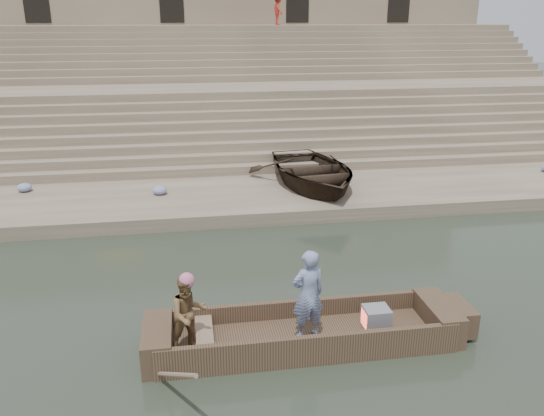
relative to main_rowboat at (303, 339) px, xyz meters
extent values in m
plane|color=#283225|center=(-0.24, -0.10, -0.11)|extent=(120.00, 120.00, 0.00)
cube|color=gray|center=(-0.24, 7.90, 0.09)|extent=(32.00, 4.00, 0.40)
cube|color=gray|center=(-0.24, 15.40, 1.29)|extent=(32.00, 3.00, 2.80)
cube|color=gray|center=(-0.24, 22.40, 2.49)|extent=(32.00, 3.00, 5.20)
cube|color=gray|center=(-0.24, 10.15, 0.24)|extent=(32.00, 0.50, 0.70)
cube|color=gray|center=(-0.24, 10.65, 0.39)|extent=(32.00, 0.50, 1.00)
cube|color=gray|center=(-0.24, 11.15, 0.54)|extent=(32.00, 0.50, 1.30)
cube|color=gray|center=(-0.24, 11.65, 0.69)|extent=(32.00, 0.50, 1.60)
cube|color=gray|center=(-0.24, 12.15, 0.84)|extent=(32.00, 0.50, 1.90)
cube|color=gray|center=(-0.24, 12.65, 0.99)|extent=(32.00, 0.50, 2.20)
cube|color=gray|center=(-0.24, 13.15, 1.14)|extent=(32.00, 0.50, 2.50)
cube|color=gray|center=(-0.24, 13.65, 1.29)|extent=(32.00, 0.50, 2.80)
cube|color=gray|center=(-0.24, 17.15, 1.44)|extent=(32.00, 0.50, 3.10)
cube|color=gray|center=(-0.24, 17.65, 1.59)|extent=(32.00, 0.50, 3.40)
cube|color=gray|center=(-0.24, 18.15, 1.74)|extent=(32.00, 0.50, 3.70)
cube|color=gray|center=(-0.24, 18.65, 1.89)|extent=(32.00, 0.50, 4.00)
cube|color=gray|center=(-0.24, 19.15, 2.04)|extent=(32.00, 0.50, 4.30)
cube|color=gray|center=(-0.24, 19.65, 2.19)|extent=(32.00, 0.50, 4.60)
cube|color=gray|center=(-0.24, 20.15, 2.34)|extent=(32.00, 0.50, 4.90)
cube|color=gray|center=(-0.24, 20.65, 2.49)|extent=(32.00, 0.50, 5.20)
cube|color=gray|center=(-0.24, 26.40, 5.49)|extent=(32.00, 5.00, 11.20)
cube|color=brown|center=(0.00, 0.00, 0.00)|extent=(5.00, 1.30, 0.22)
cube|color=brown|center=(0.00, -0.62, 0.17)|extent=(5.20, 0.12, 0.56)
cube|color=brown|center=(0.00, 0.62, 0.17)|extent=(5.20, 0.12, 0.56)
cube|color=brown|center=(-2.55, 0.00, 0.19)|extent=(0.50, 1.30, 0.60)
cube|color=brown|center=(2.55, 0.00, 0.19)|extent=(0.50, 1.30, 0.60)
cube|color=brown|center=(2.95, 0.00, 0.21)|extent=(0.35, 0.90, 0.50)
cube|color=#937A5B|center=(-1.75, 0.00, 0.29)|extent=(0.30, 1.20, 0.08)
cylinder|color=#937A5B|center=(-2.40, -0.90, 0.19)|extent=(1.03, 2.10, 1.36)
sphere|color=#D4688D|center=(-2.00, -0.14, 1.40)|extent=(0.26, 0.26, 0.26)
imported|color=navy|center=(0.05, -0.08, 0.94)|extent=(0.68, 0.52, 1.65)
imported|color=#277737|center=(-2.00, -0.14, 0.79)|extent=(0.79, 0.70, 1.35)
cube|color=slate|center=(1.35, 0.00, 0.31)|extent=(0.46, 0.42, 0.40)
cube|color=#E5593F|center=(1.14, 0.00, 0.31)|extent=(0.04, 0.34, 0.32)
imported|color=#2D2116|center=(2.09, 8.30, 0.79)|extent=(4.02, 5.24, 1.01)
imported|color=#AF281D|center=(3.40, 22.41, 5.85)|extent=(0.70, 1.05, 1.52)
ellipsoid|color=#3F5999|center=(-2.76, 8.16, 0.42)|extent=(0.44, 0.44, 0.26)
ellipsoid|color=#3F5999|center=(-6.95, 9.13, 0.42)|extent=(0.44, 0.44, 0.26)
camera|label=1|loc=(-1.90, -8.27, 5.45)|focal=36.09mm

